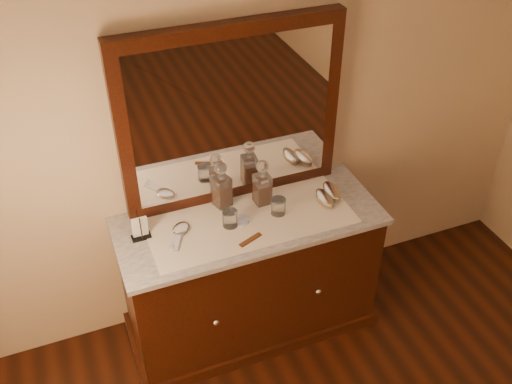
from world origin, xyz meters
The scene contains 18 objects.
dresser_cabinet centered at (0.00, 1.96, 0.41)m, with size 1.40×0.55×0.82m, color black.
dresser_plinth centered at (0.00, 1.96, 0.04)m, with size 1.46×0.59×0.08m, color black.
knob_left centered at (-0.30, 1.67, 0.45)m, with size 0.04×0.04×0.04m, color silver.
knob_right centered at (0.30, 1.67, 0.45)m, with size 0.04×0.04×0.04m, color silver.
marble_top centered at (0.00, 1.96, 0.83)m, with size 1.44×0.59×0.03m, color silver.
mirror_frame centered at (0.00, 2.20, 1.35)m, with size 1.20×0.08×1.00m, color black.
mirror_glass centered at (0.00, 2.17, 1.35)m, with size 1.06×0.01×0.86m, color white.
lace_runner centered at (0.00, 1.94, 0.85)m, with size 1.10×0.45×0.00m, color white.
pin_dish centered at (-0.05, 1.95, 0.86)m, with size 0.08×0.08×0.01m, color white.
comb centered at (-0.06, 1.79, 0.86)m, with size 0.14×0.03×0.01m, color brown.
napkin_rack centered at (-0.57, 2.02, 0.91)m, with size 0.10×0.07×0.15m.
decanter_left centered at (-0.10, 2.12, 0.96)m, with size 0.10×0.10×0.28m.
decanter_right centered at (0.12, 2.06, 0.96)m, with size 0.09×0.09×0.27m.
brush_near centered at (0.44, 1.93, 0.88)m, with size 0.08×0.17×0.05m.
brush_far centered at (0.50, 1.97, 0.88)m, with size 0.09×0.18×0.05m.
hand_mirror_outer centered at (-0.37, 1.99, 0.86)m, with size 0.17×0.20×0.02m.
hand_mirror_inner centered at (-0.38, 1.97, 0.86)m, with size 0.14×0.22×0.02m.
tumblers centered at (0.02, 1.94, 0.90)m, with size 0.36×0.08×0.09m.
Camera 1 is at (-0.84, -0.28, 2.84)m, focal length 40.48 mm.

